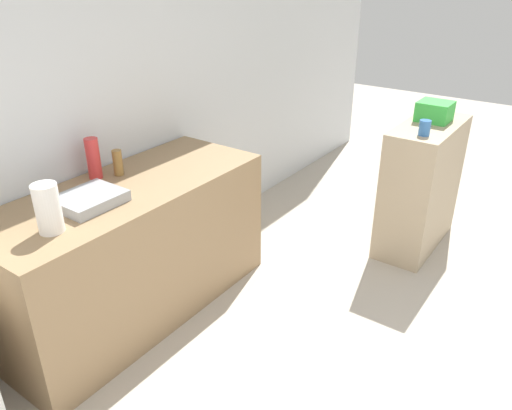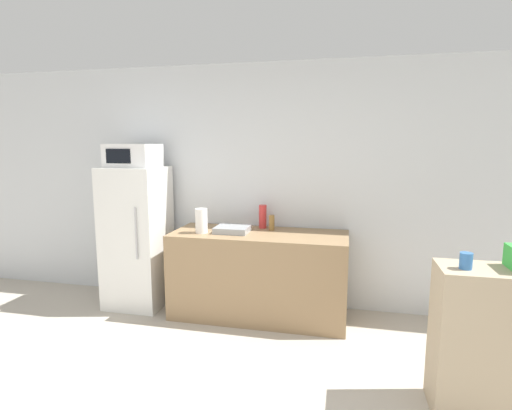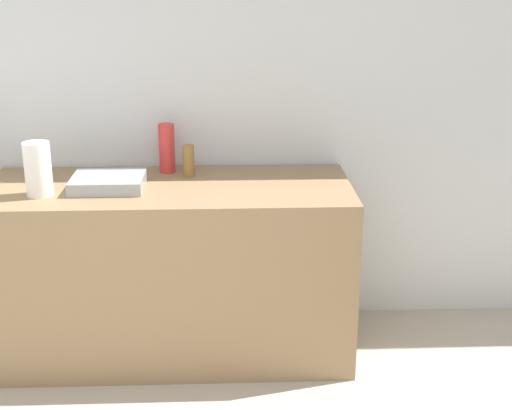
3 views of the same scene
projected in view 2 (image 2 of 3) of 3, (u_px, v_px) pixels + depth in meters
The scene contains 10 objects.
wall_back at pixel (254, 186), 4.36m from camera, with size 8.00×0.06×2.60m, color silver.
refrigerator at pixel (137, 237), 4.34m from camera, with size 0.61×0.62×1.51m.
microwave at pixel (133, 156), 4.20m from camera, with size 0.49×0.42×0.24m.
counter at pixel (259, 274), 4.08m from camera, with size 1.76×0.70×0.87m, color #937551.
sink_basin at pixel (232, 229), 4.04m from camera, with size 0.34×0.29×0.06m, color #9EA3A8.
bottle_tall at pixel (263, 217), 4.23m from camera, with size 0.08×0.08×0.25m, color red.
bottle_short at pixel (272, 223), 4.14m from camera, with size 0.06×0.06×0.16m, color olive.
shelf_cabinet at pixel (504, 344), 2.54m from camera, with size 0.85×0.37×0.98m, color tan.
jar at pixel (466, 261), 2.48m from camera, with size 0.08×0.08×0.10m, color #336BB2.
paper_towel_roll at pixel (201, 221), 4.00m from camera, with size 0.12×0.12×0.25m, color white.
Camera 2 is at (0.99, -1.49, 1.76)m, focal length 28.00 mm.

